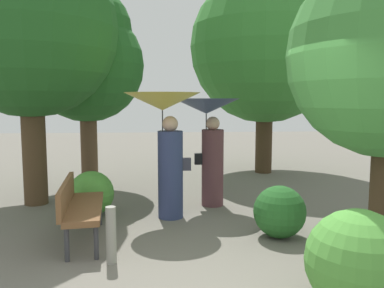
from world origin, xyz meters
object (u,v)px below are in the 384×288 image
Objects in this scene: tree_near_left at (86,55)px; tree_mid_left at (28,13)px; path_marker_post at (111,235)px; person_left at (166,128)px; tree_near_right at (266,36)px; park_bench at (79,205)px; person_right at (209,129)px.

tree_mid_left is at bearing -122.67° from tree_near_left.
person_left is at bearing 69.65° from path_marker_post.
tree_near_right is 7.25m from path_marker_post.
park_bench is 0.27× the size of tree_near_right.
park_bench is 6.88m from tree_near_right.
tree_mid_left reaches higher than person_right.
person_right reaches higher than path_marker_post.
person_left is 1.05× the size of person_right.
tree_mid_left reaches higher than person_left.
path_marker_post is (1.74, -2.80, -3.10)m from tree_mid_left.
tree_near_left is 1.53m from tree_mid_left.
person_left is 2.20m from path_marker_post.
person_right is at bearing -6.15° from tree_mid_left.
park_bench is at bearing 130.20° from person_left.
park_bench is (-1.96, -1.70, -0.89)m from person_right.
park_bench is at bearing -59.35° from tree_mid_left.
person_left is 3.27m from tree_mid_left.
park_bench is 3.77m from tree_mid_left.
tree_near_right reaches higher than tree_mid_left.
person_right is 0.37× the size of tree_mid_left.
person_left is at bearing 131.41° from person_right.
tree_mid_left is at bearing -150.72° from tree_near_right.
person_right is at bearing -48.59° from person_left.
tree_near_right reaches higher than person_left.
path_marker_post is at bearing -120.25° from tree_near_right.
tree_mid_left is (-3.17, 0.34, 2.04)m from person_right.
tree_mid_left reaches higher than path_marker_post.
person_right is 0.45× the size of tree_near_left.
person_right is 4.24m from tree_near_right.
tree_near_right is at bearing 29.28° from tree_mid_left.
tree_mid_left is (-0.77, -1.19, 0.57)m from tree_near_left.
park_bench is at bearing -82.19° from tree_near_left.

